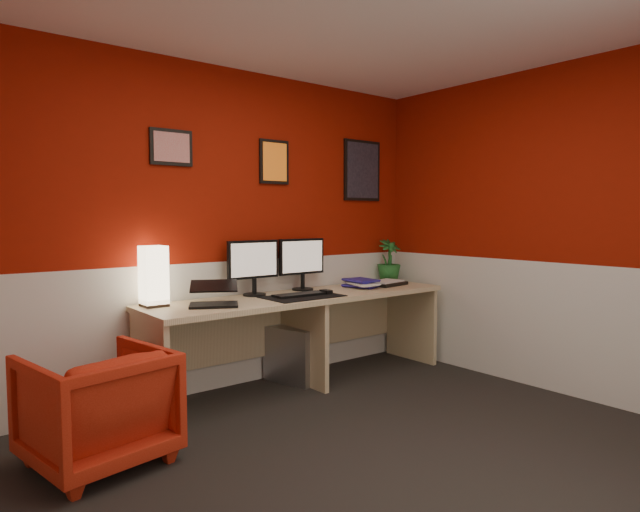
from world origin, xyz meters
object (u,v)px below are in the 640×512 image
at_px(desk, 304,340).
at_px(pc_tower, 292,355).
at_px(monitor_left, 254,259).
at_px(potted_plant, 389,260).
at_px(monitor_right, 303,256).
at_px(zen_tray, 386,283).
at_px(shoji_lamp, 154,278).
at_px(laptop, 214,291).
at_px(armchair, 97,407).

xyz_separation_m(desk, pc_tower, (-0.03, 0.12, -0.14)).
xyz_separation_m(desk, monitor_left, (-0.34, 0.20, 0.66)).
bearing_deg(monitor_left, pc_tower, -15.00).
distance_m(potted_plant, pc_tower, 1.40).
height_order(desk, monitor_right, monitor_right).
xyz_separation_m(desk, zen_tray, (0.94, 0.01, 0.38)).
height_order(shoji_lamp, zen_tray, shoji_lamp).
bearing_deg(zen_tray, monitor_right, 165.34).
relative_size(desk, monitor_right, 4.48).
bearing_deg(pc_tower, zen_tray, -20.61).
height_order(desk, shoji_lamp, shoji_lamp).
xyz_separation_m(shoji_lamp, laptop, (0.33, -0.25, -0.09)).
height_order(zen_tray, pc_tower, zen_tray).
height_order(desk, pc_tower, desk).
height_order(monitor_right, zen_tray, monitor_right).
height_order(monitor_right, pc_tower, monitor_right).
bearing_deg(zen_tray, laptop, -177.73).
relative_size(shoji_lamp, monitor_right, 0.69).
relative_size(desk, potted_plant, 6.47).
distance_m(laptop, armchair, 1.10).
xyz_separation_m(desk, laptop, (-0.83, -0.06, 0.47)).
height_order(zen_tray, potted_plant, potted_plant).
xyz_separation_m(laptop, armchair, (-0.90, -0.36, -0.52)).
distance_m(zen_tray, armchair, 2.74).
xyz_separation_m(desk, armchair, (-1.73, -0.42, -0.05)).
distance_m(monitor_left, armchair, 1.68).
bearing_deg(zen_tray, shoji_lamp, 174.96).
bearing_deg(potted_plant, laptop, -172.51).
bearing_deg(armchair, laptop, -167.85).
bearing_deg(potted_plant, armchair, -167.81).
distance_m(shoji_lamp, potted_plant, 2.33).
bearing_deg(monitor_left, shoji_lamp, -179.63).
xyz_separation_m(shoji_lamp, monitor_left, (0.82, 0.01, 0.09)).
relative_size(laptop, pc_tower, 0.73).
relative_size(zen_tray, armchair, 0.50).
distance_m(desk, potted_plant, 1.32).
bearing_deg(desk, zen_tray, 0.64).
bearing_deg(laptop, pc_tower, 41.46).
bearing_deg(monitor_right, monitor_left, -178.06).
relative_size(zen_tray, potted_plant, 0.87).
distance_m(potted_plant, armchair, 3.03).
distance_m(shoji_lamp, armchair, 1.04).
bearing_deg(shoji_lamp, monitor_left, 0.37).
bearing_deg(pc_tower, potted_plant, -10.25).
distance_m(laptop, monitor_right, 1.03).
height_order(monitor_left, armchair, monitor_left).
xyz_separation_m(desk, monitor_right, (0.15, 0.22, 0.66)).
bearing_deg(zen_tray, desk, -179.36).
xyz_separation_m(shoji_lamp, monitor_right, (1.30, 0.02, 0.09)).
xyz_separation_m(shoji_lamp, armchair, (-0.58, -0.62, -0.61)).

